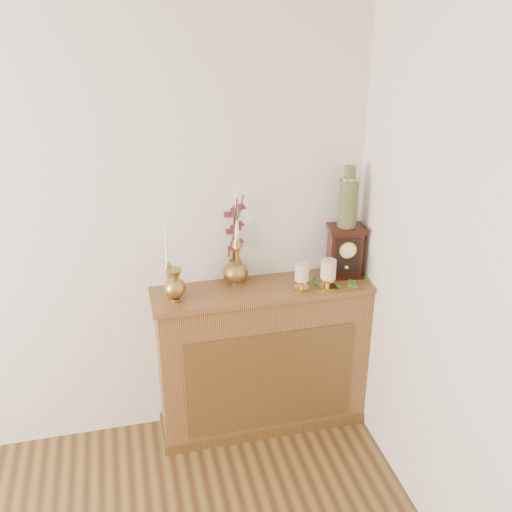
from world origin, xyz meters
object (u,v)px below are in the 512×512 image
object	(u,v)px
bud_vase	(175,286)
mantel_clock	(345,252)
candlestick_left	(168,274)
ceramic_vase	(348,200)
ginger_jar	(235,241)
candlestick_center	(237,253)

from	to	relation	value
bud_vase	mantel_clock	world-z (taller)	mantel_clock
candlestick_left	mantel_clock	world-z (taller)	candlestick_left
candlestick_left	mantel_clock	xyz separation A→B (m)	(1.00, 0.03, 0.01)
bud_vase	ceramic_vase	bearing A→B (deg)	5.09
mantel_clock	ginger_jar	bearing A→B (deg)	-179.55
ceramic_vase	ginger_jar	bearing A→B (deg)	172.56
mantel_clock	ceramic_vase	xyz separation A→B (m)	(0.00, 0.00, 0.31)
bud_vase	mantel_clock	xyz separation A→B (m)	(0.97, 0.08, 0.06)
candlestick_center	ginger_jar	xyz separation A→B (m)	(-0.00, 0.03, 0.06)
ginger_jar	mantel_clock	xyz separation A→B (m)	(0.61, -0.08, -0.09)
bud_vase	ceramic_vase	world-z (taller)	ceramic_vase
ginger_jar	mantel_clock	size ratio (longest dim) A/B	1.76
candlestick_left	bud_vase	size ratio (longest dim) A/B	2.25
candlestick_left	candlestick_center	bearing A→B (deg)	11.86
candlestick_center	candlestick_left	bearing A→B (deg)	-168.14
candlestick_center	mantel_clock	world-z (taller)	candlestick_center
candlestick_center	mantel_clock	distance (m)	0.61
ginger_jar	mantel_clock	bearing A→B (deg)	-7.69
candlestick_left	mantel_clock	distance (m)	1.00
mantel_clock	ceramic_vase	world-z (taller)	ceramic_vase
candlestick_center	ginger_jar	size ratio (longest dim) A/B	1.04
ginger_jar	ceramic_vase	bearing A→B (deg)	-7.44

